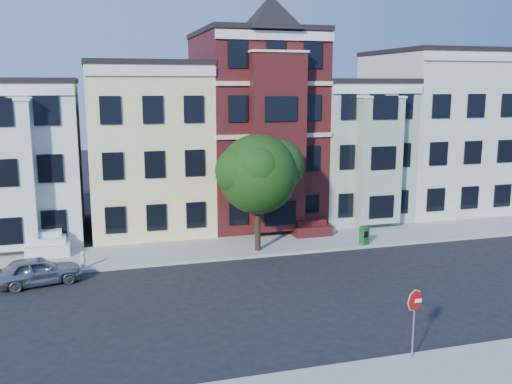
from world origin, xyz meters
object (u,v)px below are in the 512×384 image
object	(u,v)px
parked_car	(38,271)
stop_sign	(414,320)
newspaper_box	(364,236)
fire_hydrant	(83,262)
street_tree	(258,179)

from	to	relation	value
parked_car	stop_sign	bearing A→B (deg)	-145.06
newspaper_box	stop_sign	bearing A→B (deg)	-130.34
parked_car	stop_sign	world-z (taller)	stop_sign
fire_hydrant	stop_sign	distance (m)	16.41
street_tree	newspaper_box	size ratio (longest dim) A/B	8.02
newspaper_box	parked_car	bearing A→B (deg)	164.39
fire_hydrant	newspaper_box	bearing A→B (deg)	0.00
newspaper_box	street_tree	bearing A→B (deg)	154.18
parked_car	stop_sign	size ratio (longest dim) A/B	1.43
stop_sign	street_tree	bearing A→B (deg)	97.31
street_tree	parked_car	bearing A→B (deg)	-169.82
newspaper_box	stop_sign	size ratio (longest dim) A/B	0.36
street_tree	fire_hydrant	distance (m)	9.71
street_tree	stop_sign	world-z (taller)	street_tree
parked_car	newspaper_box	size ratio (longest dim) A/B	3.95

